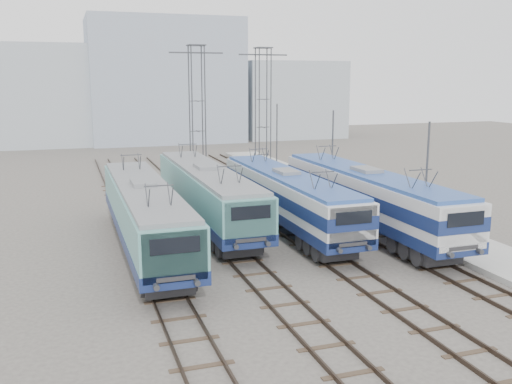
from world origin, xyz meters
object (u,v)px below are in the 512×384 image
(locomotive_center_right, at_px, (287,195))
(locomotive_far_right, at_px, (367,195))
(locomotive_center_left, at_px, (207,192))
(catenary_tower_east, at_px, (263,109))
(mast_front, at_px, (426,184))
(mast_mid, at_px, (332,157))
(catenary_tower_west, at_px, (197,111))
(mast_rear, at_px, (277,141))
(locomotive_far_left, at_px, (145,212))

(locomotive_center_right, height_order, locomotive_far_right, locomotive_far_right)
(locomotive_center_left, relative_size, catenary_tower_east, 1.54)
(mast_front, bearing_deg, locomotive_center_left, 144.87)
(locomotive_far_right, xyz_separation_m, mast_mid, (1.85, 8.71, 1.14))
(locomotive_center_left, xyz_separation_m, catenary_tower_west, (2.25, 12.36, 4.35))
(mast_front, relative_size, mast_rear, 1.00)
(mast_rear, bearing_deg, locomotive_far_left, -126.57)
(mast_mid, bearing_deg, catenary_tower_west, 137.07)
(locomotive_far_left, relative_size, mast_front, 2.61)
(locomotive_center_left, xyz_separation_m, mast_rear, (10.85, 16.36, 1.21))
(locomotive_center_left, distance_m, mast_mid, 11.76)
(catenary_tower_east, bearing_deg, mast_mid, -78.14)
(mast_front, distance_m, mast_mid, 12.00)
(locomotive_center_right, height_order, mast_mid, mast_mid)
(catenary_tower_west, bearing_deg, locomotive_center_right, -81.34)
(catenary_tower_east, bearing_deg, locomotive_center_left, -121.35)
(locomotive_far_left, height_order, mast_rear, mast_rear)
(mast_front, xyz_separation_m, mast_rear, (0.00, 24.00, 0.00))
(locomotive_center_right, distance_m, mast_rear, 19.86)
(catenary_tower_east, distance_m, mast_front, 22.32)
(locomotive_far_left, distance_m, locomotive_center_right, 9.20)
(catenary_tower_east, bearing_deg, locomotive_far_right, -89.23)
(locomotive_center_left, relative_size, mast_rear, 2.63)
(locomotive_far_left, relative_size, mast_mid, 2.61)
(catenary_tower_west, bearing_deg, mast_front, -66.73)
(locomotive_far_right, distance_m, mast_mid, 8.98)
(catenary_tower_east, xyz_separation_m, mast_mid, (2.10, -10.00, -3.14))
(mast_front, height_order, mast_mid, same)
(locomotive_far_right, height_order, mast_rear, mast_rear)
(locomotive_far_right, bearing_deg, locomotive_center_left, 154.22)
(mast_rear, bearing_deg, locomotive_center_right, -108.68)
(catenary_tower_east, bearing_deg, mast_rear, 43.60)
(locomotive_far_left, height_order, catenary_tower_west, catenary_tower_west)
(locomotive_center_right, xyz_separation_m, mast_front, (6.35, -5.22, 1.25))
(locomotive_far_left, relative_size, mast_rear, 2.61)
(locomotive_center_left, height_order, locomotive_center_right, locomotive_center_left)
(locomotive_center_left, bearing_deg, mast_front, -35.13)
(catenary_tower_east, relative_size, mast_front, 1.71)
(mast_mid, bearing_deg, locomotive_far_left, -150.48)
(locomotive_center_right, bearing_deg, catenary_tower_east, 75.79)
(catenary_tower_east, relative_size, mast_rear, 1.71)
(mast_front, bearing_deg, locomotive_center_right, 140.57)
(locomotive_center_left, relative_size, locomotive_far_right, 0.99)
(catenary_tower_west, height_order, mast_rear, catenary_tower_west)
(locomotive_center_left, relative_size, mast_mid, 2.63)
(locomotive_center_right, distance_m, mast_mid, 9.37)
(locomotive_far_right, relative_size, mast_rear, 2.65)
(locomotive_center_right, bearing_deg, locomotive_far_right, -23.25)
(locomotive_center_left, bearing_deg, mast_rear, 56.46)
(mast_rear, bearing_deg, mast_front, -90.00)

